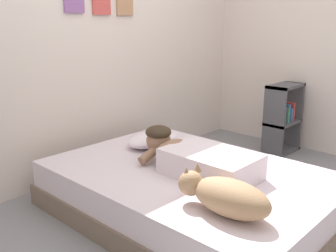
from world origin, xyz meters
TOP-DOWN VIEW (x-y plane):
  - ground_plane at (0.00, 0.00)m, footprint 11.62×11.62m
  - back_wall at (0.00, 1.47)m, footprint 3.81×0.12m
  - side_wall_right at (1.95, 0.21)m, footprint 0.10×5.85m
  - bed at (-0.18, 0.21)m, footprint 1.44×2.06m
  - pillow at (0.04, 0.80)m, footprint 0.52×0.32m
  - person_lying at (-0.18, 0.16)m, footprint 0.43×0.92m
  - dog at (-0.55, -0.36)m, footprint 0.26×0.57m
  - coffee_cup at (-0.08, 0.69)m, footprint 0.12×0.09m
  - cell_phone at (-0.45, -0.07)m, footprint 0.07×0.14m
  - bookshelf at (1.59, 0.39)m, footprint 0.45×0.24m

SIDE VIEW (x-z plane):
  - ground_plane at x=0.00m, z-range 0.00..0.00m
  - bed at x=-0.18m, z-range 0.00..0.35m
  - cell_phone at x=-0.45m, z-range 0.36..0.37m
  - bookshelf at x=1.59m, z-range 0.01..0.76m
  - coffee_cup at x=-0.08m, z-range 0.36..0.43m
  - pillow at x=0.04m, z-range 0.36..0.47m
  - dog at x=-0.55m, z-range 0.35..0.57m
  - person_lying at x=-0.18m, z-range 0.33..0.60m
  - side_wall_right at x=1.95m, z-range 0.00..2.50m
  - back_wall at x=0.00m, z-range 0.00..2.50m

